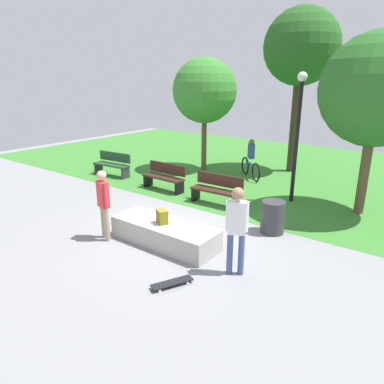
% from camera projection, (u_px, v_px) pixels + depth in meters
% --- Properties ---
extents(ground_plane, '(28.00, 28.00, 0.00)m').
position_uv_depth(ground_plane, '(177.00, 232.00, 8.74)').
color(ground_plane, gray).
extents(grass_lawn, '(26.60, 12.37, 0.01)m').
position_uv_depth(grass_lawn, '(294.00, 170.00, 14.70)').
color(grass_lawn, '#387A2D').
rests_on(grass_lawn, ground_plane).
extents(concrete_ledge, '(2.62, 0.92, 0.51)m').
position_uv_depth(concrete_ledge, '(165.00, 233.00, 8.09)').
color(concrete_ledge, '#A8A59E').
rests_on(concrete_ledge, ground_plane).
extents(backpack_on_ledge, '(0.34, 0.31, 0.32)m').
position_uv_depth(backpack_on_ledge, '(162.00, 217.00, 7.96)').
color(backpack_on_ledge, olive).
rests_on(backpack_on_ledge, concrete_ledge).
extents(skater_performing_trick, '(0.41, 0.30, 1.69)m').
position_uv_depth(skater_performing_trick, '(103.00, 200.00, 8.09)').
color(skater_performing_trick, tan).
rests_on(skater_performing_trick, ground_plane).
extents(skater_watching, '(0.39, 0.32, 1.78)m').
position_uv_depth(skater_watching, '(237.00, 224.00, 6.57)').
color(skater_watching, '#3F5184').
rests_on(skater_watching, ground_plane).
extents(skateboard_by_ledge, '(0.53, 0.81, 0.08)m').
position_uv_depth(skateboard_by_ledge, '(172.00, 283.00, 6.46)').
color(skateboard_by_ledge, black).
rests_on(skateboard_by_ledge, ground_plane).
extents(skateboard_spare, '(0.23, 0.81, 0.08)m').
position_uv_depth(skateboard_spare, '(151.00, 217.00, 9.57)').
color(skateboard_spare, '#A5262D').
rests_on(skateboard_spare, ground_plane).
extents(park_bench_far_left, '(1.63, 0.58, 0.91)m').
position_uv_depth(park_bench_far_left, '(113.00, 164.00, 13.79)').
color(park_bench_far_left, '#1E4223').
rests_on(park_bench_far_left, ground_plane).
extents(park_bench_near_lamppost, '(1.62, 0.52, 0.91)m').
position_uv_depth(park_bench_near_lamppost, '(217.00, 189.00, 10.58)').
color(park_bench_near_lamppost, '#331E14').
rests_on(park_bench_near_lamppost, ground_plane).
extents(park_bench_near_path, '(1.61, 0.52, 0.91)m').
position_uv_depth(park_bench_near_path, '(164.00, 176.00, 12.00)').
color(park_bench_near_path, '#331E14').
rests_on(park_bench_near_path, ground_plane).
extents(tree_tall_oak, '(2.86, 2.86, 6.25)m').
position_uv_depth(tree_tall_oak, '(301.00, 48.00, 13.16)').
color(tree_tall_oak, '#42301E').
rests_on(tree_tall_oak, grass_lawn).
extents(tree_broad_elm, '(2.94, 2.94, 4.86)m').
position_uv_depth(tree_broad_elm, '(377.00, 90.00, 9.00)').
color(tree_broad_elm, brown).
rests_on(tree_broad_elm, grass_lawn).
extents(tree_slender_maple, '(2.55, 2.55, 4.50)m').
position_uv_depth(tree_slender_maple, '(205.00, 91.00, 13.85)').
color(tree_slender_maple, brown).
rests_on(tree_slender_maple, grass_lawn).
extents(lamp_post, '(0.28, 0.28, 3.86)m').
position_uv_depth(lamp_post, '(298.00, 125.00, 10.28)').
color(lamp_post, black).
rests_on(lamp_post, ground_plane).
extents(trash_bin, '(0.58, 0.58, 0.82)m').
position_uv_depth(trash_bin, '(273.00, 217.00, 8.63)').
color(trash_bin, '#333338').
rests_on(trash_bin, ground_plane).
extents(cyclist_on_bicycle, '(1.43, 1.22, 1.52)m').
position_uv_depth(cyclist_on_bicycle, '(251.00, 161.00, 13.49)').
color(cyclist_on_bicycle, black).
rests_on(cyclist_on_bicycle, ground_plane).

